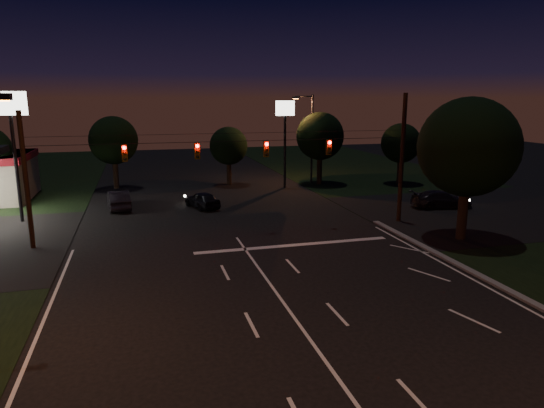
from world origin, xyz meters
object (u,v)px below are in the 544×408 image
object	(u,v)px
tree_right_near	(467,148)
car_oncoming_a	(202,200)
car_cross	(441,199)
car_oncoming_b	(118,200)
utility_pole_right	(398,221)

from	to	relation	value
tree_right_near	car_oncoming_a	distance (m)	20.10
tree_right_near	car_cross	bearing A→B (deg)	62.99
tree_right_near	car_oncoming_b	xyz separation A→B (m)	(-21.00, 14.29, -4.95)
car_oncoming_b	car_cross	xyz separation A→B (m)	(24.99, -6.48, -0.04)
tree_right_near	car_cross	world-z (taller)	tree_right_near
tree_right_near	car_oncoming_b	distance (m)	25.88
utility_pole_right	car_cross	distance (m)	6.30
utility_pole_right	car_oncoming_b	distance (m)	21.66
utility_pole_right	car_oncoming_b	bearing A→B (deg)	154.11
tree_right_near	car_cross	distance (m)	10.08
utility_pole_right	car_cross	world-z (taller)	utility_pole_right
utility_pole_right	car_cross	size ratio (longest dim) A/B	1.88
utility_pole_right	tree_right_near	size ratio (longest dim) A/B	1.03
utility_pole_right	car_cross	bearing A→B (deg)	28.39
utility_pole_right	tree_right_near	world-z (taller)	tree_right_near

